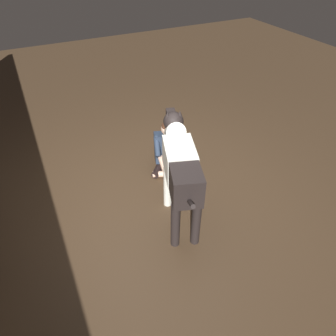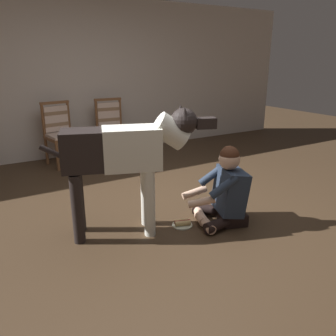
% 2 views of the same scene
% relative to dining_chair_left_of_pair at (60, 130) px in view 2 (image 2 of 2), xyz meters
% --- Properties ---
extents(ground_plane, '(15.21, 15.21, 0.00)m').
position_rel_dining_chair_left_of_pair_xyz_m(ground_plane, '(0.47, -2.50, -0.54)').
color(ground_plane, '#402F1E').
extents(back_wall, '(8.79, 0.10, 2.60)m').
position_rel_dining_chair_left_of_pair_xyz_m(back_wall, '(0.47, 0.46, 0.76)').
color(back_wall, beige).
rests_on(back_wall, ground).
extents(dining_chair_left_of_pair, '(0.53, 0.53, 0.98)m').
position_rel_dining_chair_left_of_pair_xyz_m(dining_chair_left_of_pair, '(0.00, 0.00, 0.00)').
color(dining_chair_left_of_pair, brown).
rests_on(dining_chair_left_of_pair, ground).
extents(dining_chair_right_of_pair, '(0.49, 0.50, 0.98)m').
position_rel_dining_chair_left_of_pair_xyz_m(dining_chair_right_of_pair, '(0.84, 0.00, 0.00)').
color(dining_chair_right_of_pair, brown).
rests_on(dining_chair_right_of_pair, ground).
extents(person_sitting_on_floor, '(0.69, 0.60, 0.80)m').
position_rel_dining_chair_left_of_pair_xyz_m(person_sitting_on_floor, '(0.91, -2.92, -0.21)').
color(person_sitting_on_floor, black).
rests_on(person_sitting_on_floor, ground).
extents(large_dog, '(1.53, 0.66, 1.21)m').
position_rel_dining_chair_left_of_pair_xyz_m(large_dog, '(-0.02, -2.60, 0.25)').
color(large_dog, silver).
rests_on(large_dog, ground).
extents(hot_dog_on_plate, '(0.21, 0.21, 0.06)m').
position_rel_dining_chair_left_of_pair_xyz_m(hot_dog_on_plate, '(0.50, -2.78, -0.52)').
color(hot_dog_on_plate, silver).
rests_on(hot_dog_on_plate, ground).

